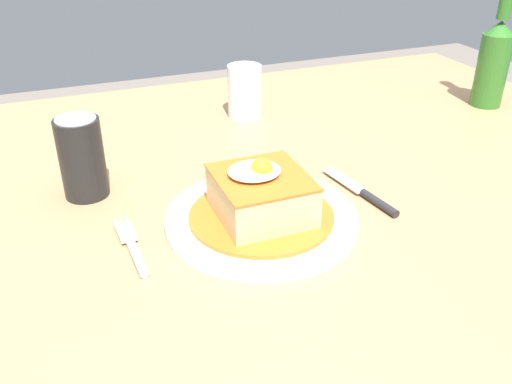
# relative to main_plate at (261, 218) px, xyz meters

# --- Properties ---
(dining_table) EXTENTS (1.43, 1.04, 0.75)m
(dining_table) POSITION_rel_main_plate_xyz_m (0.08, 0.13, -0.10)
(dining_table) COLOR #A87F56
(dining_table) RESTS_ON ground_plane
(main_plate) EXTENTS (0.27, 0.27, 0.02)m
(main_plate) POSITION_rel_main_plate_xyz_m (0.00, 0.00, 0.00)
(main_plate) COLOR white
(main_plate) RESTS_ON dining_table
(sandwich_meal) EXTENTS (0.20, 0.20, 0.09)m
(sandwich_meal) POSITION_rel_main_plate_xyz_m (-0.00, 0.00, 0.03)
(sandwich_meal) COLOR #C66B23
(sandwich_meal) RESTS_ON main_plate
(fork) EXTENTS (0.02, 0.14, 0.01)m
(fork) POSITION_rel_main_plate_xyz_m (-0.18, -0.00, -0.00)
(fork) COLOR silver
(fork) RESTS_ON dining_table
(knife) EXTENTS (0.04, 0.17, 0.01)m
(knife) POSITION_rel_main_plate_xyz_m (0.17, 0.00, -0.00)
(knife) COLOR #262628
(knife) RESTS_ON dining_table
(soda_can) EXTENTS (0.07, 0.07, 0.12)m
(soda_can) POSITION_rel_main_plate_xyz_m (-0.22, 0.18, 0.05)
(soda_can) COLOR black
(soda_can) RESTS_ON dining_table
(beer_bottle_green) EXTENTS (0.06, 0.06, 0.27)m
(beer_bottle_green) POSITION_rel_main_plate_xyz_m (0.63, 0.27, 0.09)
(beer_bottle_green) COLOR #2D6B23
(beer_bottle_green) RESTS_ON dining_table
(drinking_glass) EXTENTS (0.07, 0.07, 0.10)m
(drinking_glass) POSITION_rel_main_plate_xyz_m (0.12, 0.39, 0.04)
(drinking_glass) COLOR #3F2314
(drinking_glass) RESTS_ON dining_table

